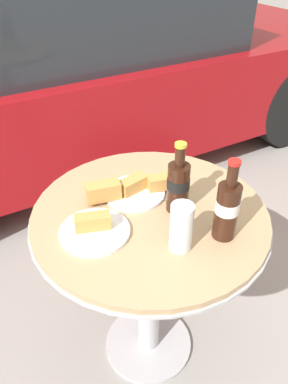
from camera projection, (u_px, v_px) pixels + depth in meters
ground_plane at (148, 344)px, 1.62m from camera, size 30.00×30.00×0.00m
bistro_table at (149, 248)px, 1.28m from camera, size 0.76×0.76×0.74m
cola_bottle_left at (178, 185)px, 1.14m from camera, size 0.07×0.07×0.24m
cola_bottle_right at (227, 208)px, 1.04m from camera, size 0.07×0.07×0.25m
drinking_glass at (181, 229)px, 1.02m from camera, size 0.06×0.06×0.15m
lunch_plate_near at (94, 229)px, 1.10m from camera, size 0.21×0.21×0.06m
lunch_plate_far at (132, 189)px, 1.24m from camera, size 0.31×0.20×0.07m
parked_car at (86, 67)px, 2.78m from camera, size 4.20×1.81×1.26m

